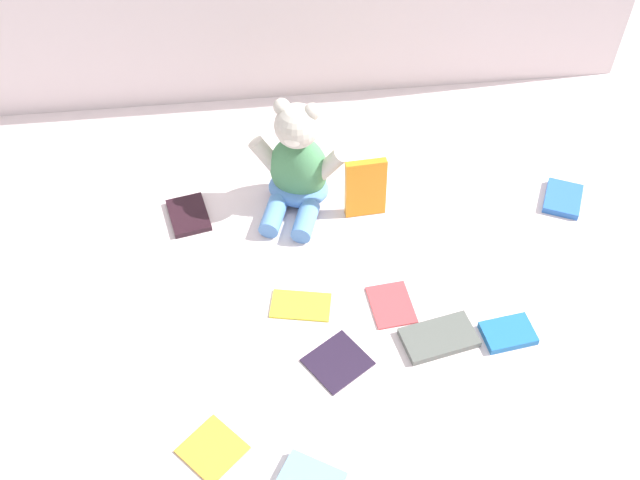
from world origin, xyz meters
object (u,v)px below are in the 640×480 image
Objects in this scene: book_case_1 at (365,188)px; book_case_4 at (212,449)px; book_case_6 at (391,304)px; teddy_bear at (298,167)px; book_case_0 at (439,338)px; book_case_7 at (508,333)px; book_case_5 at (189,215)px; book_case_2 at (336,361)px; book_case_8 at (301,305)px; book_case_3 at (563,199)px.

book_case_1 is 1.48× the size of book_case_4.
book_case_6 is at bearing -90.38° from book_case_1.
teddy_bear is 0.15m from book_case_1.
book_case_0 is 0.13m from book_case_7.
book_case_5 is at bearing -129.75° from book_case_7.
book_case_2 is 1.00× the size of book_case_6.
book_case_7 is (0.55, 0.17, 0.00)m from book_case_4.
book_case_5 is (-0.37, 0.02, -0.06)m from book_case_1.
book_case_6 is at bearing -95.16° from book_case_4.
book_case_5 is (-0.46, 0.36, -0.00)m from book_case_0.
book_case_8 is at bearing -114.05° from book_case_7.
book_case_8 is (-0.38, 0.11, -0.00)m from book_case_7.
book_case_0 is at bearing 64.62° from book_case_2.
book_case_7 is (0.33, 0.02, 0.00)m from book_case_2.
book_case_0 is at bearing -99.87° from book_case_7.
book_case_5 is at bearing -179.39° from book_case_2.
book_case_3 is 0.39m from book_case_7.
book_case_7 is at bearing -97.87° from book_case_3.
book_case_0 is 1.48× the size of book_case_4.
book_case_4 is at bearing -121.81° from book_case_3.
book_case_4 and book_case_8 have the same top height.
book_case_3 is (0.57, -0.07, -0.09)m from teddy_bear.
book_case_0 is 1.27× the size of book_case_5.
teddy_bear reaches higher than book_case_8.
book_case_4 is 0.97× the size of book_case_7.
teddy_bear is 0.35m from book_case_6.
book_case_0 is 1.44× the size of book_case_7.
book_case_8 is (-0.05, 0.13, 0.00)m from book_case_2.
book_case_7 is (0.13, -0.00, 0.00)m from book_case_0.
book_case_3 is at bearing 89.61° from book_case_2.
book_case_7 is at bearing 76.22° from book_case_0.
book_case_6 is at bearing -125.35° from book_case_3.
book_case_4 is (-0.33, -0.52, -0.06)m from book_case_1.
book_case_3 reaches higher than book_case_2.
book_case_7 is (-0.21, -0.33, 0.00)m from book_case_3.
book_case_1 reaches higher than book_case_0.
book_case_7 is at bearing 85.36° from book_case_8.
book_case_2 is (0.03, -0.42, -0.09)m from teddy_bear.
teddy_bear is 1.87× the size of book_case_0.
book_case_7 is (0.20, -0.09, 0.00)m from book_case_6.
book_case_2 is at bearing -93.72° from book_case_7.
book_case_4 is 0.58m from book_case_7.
book_case_3 is at bearing 23.80° from book_case_6.
book_case_2 is 0.27m from book_case_4.
teddy_bear reaches higher than book_case_4.
book_case_3 reaches higher than book_case_6.
book_case_5 is (-0.27, 0.39, 0.00)m from book_case_2.
book_case_8 is at bearing 168.44° from book_case_6.
book_case_6 is 0.22m from book_case_7.
book_case_4 is at bearing -79.26° from book_case_0.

